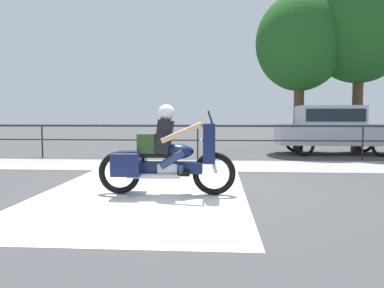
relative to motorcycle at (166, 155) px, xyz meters
name	(u,v)px	position (x,y,z in m)	size (l,w,h in m)	color
ground_plane	(183,189)	(0.26, 0.47, -0.69)	(120.00, 120.00, 0.00)	#424244
sidewalk_band	(195,165)	(0.26, 3.87, -0.68)	(44.00, 2.40, 0.01)	#99968E
crosswalk_band	(146,191)	(-0.42, 0.27, -0.68)	(3.58, 6.00, 0.01)	silver
fence_railing	(198,132)	(0.26, 5.44, 0.17)	(36.00, 0.05, 1.08)	#232326
motorcycle	(166,155)	(0.00, 0.00, 0.00)	(2.40, 0.76, 1.56)	black
parked_car	(333,127)	(5.01, 7.27, 0.29)	(4.14, 1.68, 1.73)	#B7BCC4
tree_behind_sign	(300,43)	(3.98, 8.18, 3.42)	(3.32, 3.32, 5.96)	brown
tree_behind_car	(360,26)	(6.15, 8.18, 4.03)	(3.89, 3.89, 6.88)	brown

